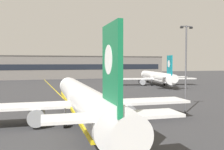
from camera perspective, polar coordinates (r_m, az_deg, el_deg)
ground_plane at (r=28.13m, az=-1.40°, el=-14.88°), size 400.00×400.00×0.00m
taxiway_centreline at (r=56.87m, az=-9.99°, el=-5.89°), size 2.44×179.99×0.01m
airliner_foreground at (r=36.13m, az=-6.56°, el=-5.45°), size 32.19×41.50×11.65m
airliner_background at (r=97.75m, az=9.94°, el=-0.43°), size 30.10×38.38×10.85m
apron_lamp_post at (r=44.48m, az=16.12°, el=1.54°), size 2.24×0.90×14.68m
safety_cone_by_nose_gear at (r=52.07m, az=-7.57°, el=-6.39°), size 0.44×0.44×0.55m
terminal_building at (r=139.43m, az=-11.89°, el=1.71°), size 117.70×12.40×12.19m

